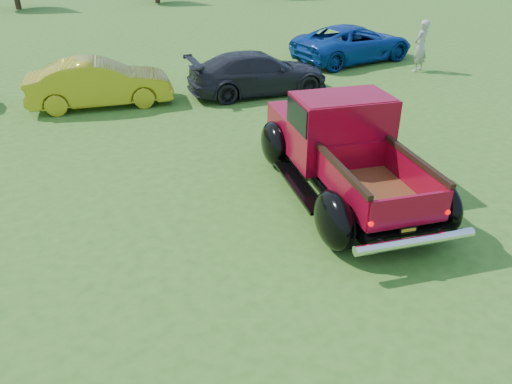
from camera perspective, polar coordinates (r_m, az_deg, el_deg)
ground at (r=9.06m, az=2.14°, el=-5.02°), size 120.00×120.00×0.00m
pickup_truck at (r=10.49m, az=9.51°, el=5.34°), size 3.27×5.63×1.99m
show_car_yellow at (r=16.19m, az=-17.42°, el=11.80°), size 4.44×2.11×1.41m
show_car_grey at (r=16.71m, az=0.27°, el=13.44°), size 4.77×2.30×1.34m
show_car_blue at (r=21.34m, az=11.07°, el=16.36°), size 5.34×2.90×1.42m
spectator at (r=20.31m, az=18.30°, el=15.57°), size 0.79×0.65×1.88m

